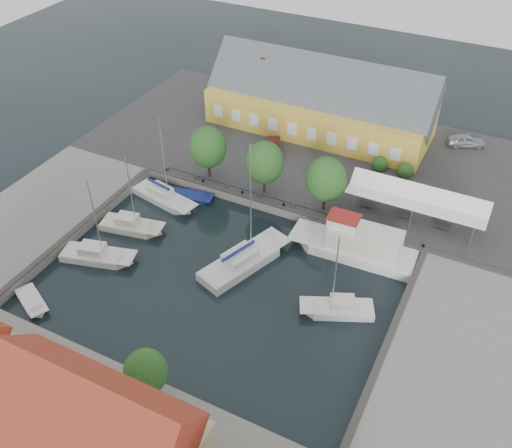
{
  "coord_description": "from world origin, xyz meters",
  "views": [
    {
      "loc": [
        20.28,
        -34.34,
        37.74
      ],
      "look_at": [
        0.0,
        6.0,
        1.5
      ],
      "focal_mm": 40.0,
      "sensor_mm": 36.0,
      "label": 1
    }
  ],
  "objects": [
    {
      "name": "west_boat_a",
      "position": [
        -11.99,
        6.84,
        0.27
      ],
      "size": [
        8.57,
        3.98,
        11.08
      ],
      "color": "silver",
      "rests_on": "ground"
    },
    {
      "name": "east_quay",
      "position": [
        22.0,
        -2.0,
        0.5
      ],
      "size": [
        12.0,
        24.0,
        1.0
      ],
      "primitive_type": "cube",
      "color": "slate",
      "rests_on": "ground"
    },
    {
      "name": "car_red",
      "position": [
        -4.6,
        19.89,
        1.75
      ],
      "size": [
        3.38,
        4.81,
        1.51
      ],
      "primitive_type": "imported",
      "rotation": [
        0.0,
        0.0,
        0.44
      ],
      "color": "#501213",
      "rests_on": "north_quay"
    },
    {
      "name": "quay_edge_fittings",
      "position": [
        0.02,
        4.75,
        1.06
      ],
      "size": [
        56.0,
        24.72,
        0.4
      ],
      "color": "#383533",
      "rests_on": "north_quay"
    },
    {
      "name": "west_quay",
      "position": [
        -22.0,
        -2.0,
        0.5
      ],
      "size": [
        12.0,
        24.0,
        1.0
      ],
      "primitive_type": "cube",
      "color": "slate",
      "rests_on": "ground"
    },
    {
      "name": "quay_trees",
      "position": [
        -2.0,
        12.0,
        4.88
      ],
      "size": [
        18.2,
        4.2,
        6.3
      ],
      "color": "black",
      "rests_on": "north_quay"
    },
    {
      "name": "car_silver",
      "position": [
        15.97,
        32.12,
        1.78
      ],
      "size": [
        4.94,
        3.46,
        1.56
      ],
      "primitive_type": "imported",
      "rotation": [
        0.0,
        0.0,
        1.97
      ],
      "color": "#9C9EA3",
      "rests_on": "north_quay"
    },
    {
      "name": "launch_nw",
      "position": [
        -9.38,
        8.54,
        0.09
      ],
      "size": [
        5.01,
        2.79,
        0.88
      ],
      "color": "navy",
      "rests_on": "ground"
    },
    {
      "name": "center_sailboat",
      "position": [
        0.91,
        1.46,
        0.36
      ],
      "size": [
        6.18,
        10.39,
        13.7
      ],
      "color": "silver",
      "rests_on": "ground"
    },
    {
      "name": "ground",
      "position": [
        0.0,
        0.0,
        0.0
      ],
      "size": [
        140.0,
        140.0,
        0.0
      ],
      "primitive_type": "plane",
      "color": "black",
      "rests_on": "ground"
    },
    {
      "name": "north_quay",
      "position": [
        0.0,
        23.0,
        0.5
      ],
      "size": [
        56.0,
        26.0,
        1.0
      ],
      "primitive_type": "cube",
      "color": "#2D2D30",
      "rests_on": "ground"
    },
    {
      "name": "trawler",
      "position": [
        10.23,
        7.86,
        1.02
      ],
      "size": [
        12.84,
        4.24,
        5.0
      ],
      "color": "silver",
      "rests_on": "ground"
    },
    {
      "name": "west_boat_b",
      "position": [
        -12.17,
        1.08,
        0.26
      ],
      "size": [
        7.02,
        3.53,
        9.47
      ],
      "color": "beige",
      "rests_on": "ground"
    },
    {
      "name": "warehouse",
      "position": [
        -2.6,
        28.36,
        4.43
      ],
      "size": [
        28.56,
        14.0,
        9.55
      ],
      "color": "gold",
      "rests_on": "north_quay"
    },
    {
      "name": "west_boat_c",
      "position": [
        -12.36,
        -4.21,
        0.26
      ],
      "size": [
        7.7,
        4.22,
        10.19
      ],
      "color": "silver",
      "rests_on": "ground"
    },
    {
      "name": "east_boat_b",
      "position": [
        11.3,
        -0.2,
        0.26
      ],
      "size": [
        6.82,
        4.65,
        9.27
      ],
      "color": "silver",
      "rests_on": "ground"
    },
    {
      "name": "launch_sw",
      "position": [
        -13.76,
        -11.6,
        0.09
      ],
      "size": [
        4.67,
        3.44,
        0.98
      ],
      "color": "silver",
      "rests_on": "ground"
    },
    {
      "name": "tent_canopy",
      "position": [
        14.0,
        14.5,
        3.68
      ],
      "size": [
        14.0,
        4.0,
        2.83
      ],
      "color": "white",
      "rests_on": "north_quay"
    }
  ]
}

